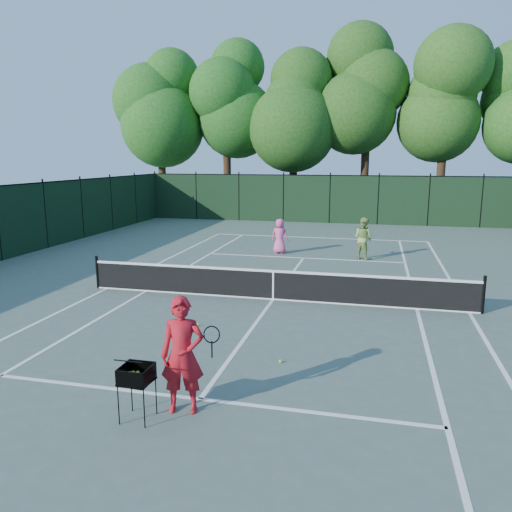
% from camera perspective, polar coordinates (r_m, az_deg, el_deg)
% --- Properties ---
extents(ground, '(90.00, 90.00, 0.00)m').
position_cam_1_polar(ground, '(14.95, 1.96, -5.01)').
color(ground, '#4C5D53').
rests_on(ground, ground).
extents(sideline_doubles_left, '(0.10, 23.77, 0.01)m').
position_cam_1_polar(sideline_doubles_left, '(16.87, -16.65, -3.57)').
color(sideline_doubles_left, white).
rests_on(sideline_doubles_left, ground).
extents(sideline_doubles_right, '(0.10, 23.77, 0.01)m').
position_cam_1_polar(sideline_doubles_right, '(14.91, 23.21, -5.97)').
color(sideline_doubles_right, white).
rests_on(sideline_doubles_right, ground).
extents(sideline_singles_left, '(0.10, 23.77, 0.01)m').
position_cam_1_polar(sideline_singles_left, '(16.24, -12.45, -3.93)').
color(sideline_singles_left, white).
rests_on(sideline_singles_left, ground).
extents(sideline_singles_right, '(0.10, 23.77, 0.01)m').
position_cam_1_polar(sideline_singles_right, '(14.73, 17.93, -5.80)').
color(sideline_singles_right, white).
rests_on(sideline_singles_right, ground).
extents(baseline_far, '(10.97, 0.10, 0.01)m').
position_cam_1_polar(baseline_far, '(26.44, 7.13, 2.09)').
color(baseline_far, white).
rests_on(baseline_far, ground).
extents(service_line_near, '(8.23, 0.10, 0.01)m').
position_cam_1_polar(service_line_near, '(9.19, -6.38, -15.93)').
color(service_line_near, white).
rests_on(service_line_near, ground).
extents(service_line_far, '(8.23, 0.10, 0.01)m').
position_cam_1_polar(service_line_far, '(21.08, 5.45, -0.22)').
color(service_line_far, white).
rests_on(service_line_far, ground).
extents(center_service_line, '(0.10, 12.80, 0.01)m').
position_cam_1_polar(center_service_line, '(14.95, 1.96, -4.99)').
color(center_service_line, white).
rests_on(center_service_line, ground).
extents(tennis_net, '(11.69, 0.09, 1.06)m').
position_cam_1_polar(tennis_net, '(14.82, 1.97, -3.24)').
color(tennis_net, black).
rests_on(tennis_net, ground).
extents(fence_far, '(24.00, 0.05, 3.00)m').
position_cam_1_polar(fence_far, '(32.30, 8.43, 6.40)').
color(fence_far, black).
rests_on(fence_far, ground).
extents(tree_0, '(6.40, 6.40, 13.14)m').
position_cam_1_polar(tree_0, '(39.13, -10.96, 16.92)').
color(tree_0, black).
rests_on(tree_0, ground).
extents(tree_1, '(6.80, 6.80, 13.98)m').
position_cam_1_polar(tree_1, '(37.92, -3.41, 18.09)').
color(tree_1, black).
rests_on(tree_1, ground).
extents(tree_2, '(6.00, 6.00, 12.40)m').
position_cam_1_polar(tree_2, '(36.51, 4.39, 16.82)').
color(tree_2, black).
rests_on(tree_2, ground).
extents(tree_3, '(7.00, 7.00, 14.45)m').
position_cam_1_polar(tree_3, '(36.69, 12.71, 18.57)').
color(tree_3, black).
rests_on(tree_3, ground).
extents(tree_4, '(6.20, 6.20, 12.97)m').
position_cam_1_polar(tree_4, '(36.12, 20.94, 16.86)').
color(tree_4, black).
rests_on(tree_4, ground).
extents(coach, '(0.92, 0.81, 1.98)m').
position_cam_1_polar(coach, '(8.44, -8.38, -11.14)').
color(coach, red).
rests_on(coach, ground).
extents(player_pink, '(0.78, 0.54, 1.54)m').
position_cam_1_polar(player_pink, '(21.93, 2.74, 2.30)').
color(player_pink, '#EB5394').
rests_on(player_pink, ground).
extents(player_green, '(1.07, 1.03, 1.74)m').
position_cam_1_polar(player_green, '(21.17, 12.17, 2.00)').
color(player_green, '#8FB058').
rests_on(player_green, ground).
extents(ball_hopper, '(0.53, 0.53, 0.92)m').
position_cam_1_polar(ball_hopper, '(8.41, -13.51, -13.05)').
color(ball_hopper, black).
rests_on(ball_hopper, ground).
extents(loose_ball_near_cart, '(0.07, 0.07, 0.07)m').
position_cam_1_polar(loose_ball_near_cart, '(10.56, 2.82, -11.93)').
color(loose_ball_near_cart, '#C2DB2C').
rests_on(loose_ball_near_cart, ground).
extents(loose_ball_midcourt, '(0.07, 0.07, 0.07)m').
position_cam_1_polar(loose_ball_midcourt, '(12.77, -6.65, -7.80)').
color(loose_ball_midcourt, '#C5E12E').
rests_on(loose_ball_midcourt, ground).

